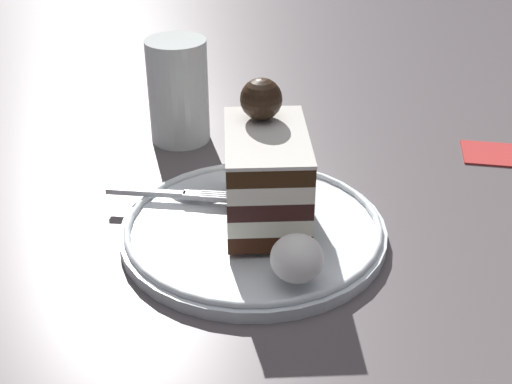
{
  "coord_description": "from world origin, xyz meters",
  "views": [
    {
      "loc": [
        0.37,
        -0.32,
        0.32
      ],
      "look_at": [
        0.0,
        -0.02,
        0.05
      ],
      "focal_mm": 46.98,
      "sensor_mm": 36.0,
      "label": 1
    }
  ],
  "objects_px": {
    "cake_slice": "(263,169)",
    "drink_glass_near": "(179,95)",
    "whipped_cream_dollop": "(297,258)",
    "dessert_plate": "(256,230)",
    "fork": "(174,194)",
    "folded_napkin": "(511,154)"
  },
  "relations": [
    {
      "from": "fork",
      "to": "folded_napkin",
      "type": "xyz_separation_m",
      "value": [
        0.13,
        0.33,
        -0.02
      ]
    },
    {
      "from": "cake_slice",
      "to": "drink_glass_near",
      "type": "height_order",
      "value": "cake_slice"
    },
    {
      "from": "cake_slice",
      "to": "drink_glass_near",
      "type": "relative_size",
      "value": 1.18
    },
    {
      "from": "whipped_cream_dollop",
      "to": "fork",
      "type": "relative_size",
      "value": 0.44
    },
    {
      "from": "fork",
      "to": "folded_napkin",
      "type": "bearing_deg",
      "value": 68.65
    },
    {
      "from": "dessert_plate",
      "to": "fork",
      "type": "relative_size",
      "value": 2.51
    },
    {
      "from": "dessert_plate",
      "to": "fork",
      "type": "bearing_deg",
      "value": -159.68
    },
    {
      "from": "dessert_plate",
      "to": "drink_glass_near",
      "type": "distance_m",
      "value": 0.22
    },
    {
      "from": "whipped_cream_dollop",
      "to": "folded_napkin",
      "type": "relative_size",
      "value": 0.4
    },
    {
      "from": "dessert_plate",
      "to": "fork",
      "type": "distance_m",
      "value": 0.09
    },
    {
      "from": "fork",
      "to": "folded_napkin",
      "type": "relative_size",
      "value": 0.91
    },
    {
      "from": "dessert_plate",
      "to": "whipped_cream_dollop",
      "type": "xyz_separation_m",
      "value": [
        0.08,
        -0.02,
        0.03
      ]
    },
    {
      "from": "dessert_plate",
      "to": "folded_napkin",
      "type": "height_order",
      "value": "dessert_plate"
    },
    {
      "from": "cake_slice",
      "to": "whipped_cream_dollop",
      "type": "bearing_deg",
      "value": -24.28
    },
    {
      "from": "dessert_plate",
      "to": "folded_napkin",
      "type": "xyz_separation_m",
      "value": [
        0.05,
        0.3,
        -0.01
      ]
    },
    {
      "from": "whipped_cream_dollop",
      "to": "fork",
      "type": "bearing_deg",
      "value": -178.06
    },
    {
      "from": "fork",
      "to": "cake_slice",
      "type": "bearing_deg",
      "value": 32.61
    },
    {
      "from": "cake_slice",
      "to": "folded_napkin",
      "type": "xyz_separation_m",
      "value": [
        0.06,
        0.29,
        -0.06
      ]
    },
    {
      "from": "folded_napkin",
      "to": "dessert_plate",
      "type": "bearing_deg",
      "value": -99.42
    },
    {
      "from": "dessert_plate",
      "to": "drink_glass_near",
      "type": "xyz_separation_m",
      "value": [
        -0.2,
        0.06,
        0.04
      ]
    },
    {
      "from": "whipped_cream_dollop",
      "to": "folded_napkin",
      "type": "xyz_separation_m",
      "value": [
        -0.03,
        0.33,
        -0.03
      ]
    },
    {
      "from": "drink_glass_near",
      "to": "cake_slice",
      "type": "bearing_deg",
      "value": -12.62
    }
  ]
}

